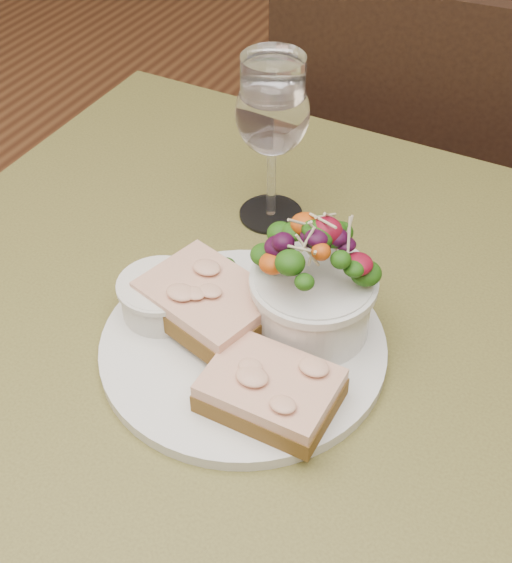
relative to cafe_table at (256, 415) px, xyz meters
The scene contains 9 objects.
cafe_table is the anchor object (origin of this frame).
chair_far 0.76m from the cafe_table, 92.62° to the left, with size 0.45×0.45×0.90m.
dinner_plate 0.11m from the cafe_table, 124.90° to the right, with size 0.26×0.26×0.01m, color silver.
sandwich_front 0.15m from the cafe_table, 53.06° to the right, with size 0.11×0.08×0.03m.
sandwich_back 0.15m from the cafe_table, behind, with size 0.14×0.12×0.03m.
ramekin 0.16m from the cafe_table, behind, with size 0.07×0.07×0.04m.
salad_bowl 0.18m from the cafe_table, 42.26° to the left, with size 0.11×0.11×0.13m.
garnish 0.15m from the cafe_table, 143.84° to the left, with size 0.05×0.04×0.02m.
wine_glass 0.30m from the cafe_table, 112.69° to the left, with size 0.08×0.08×0.18m.
Camera 1 is at (0.23, -0.44, 1.28)m, focal length 50.00 mm.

